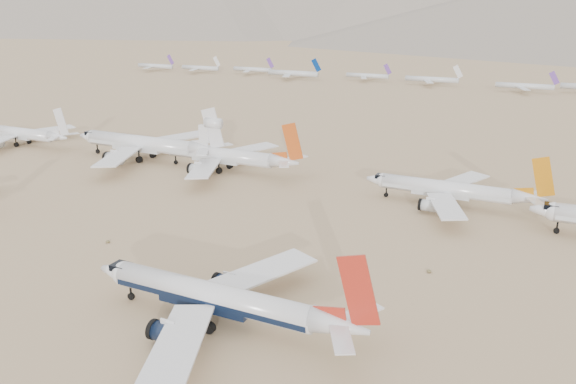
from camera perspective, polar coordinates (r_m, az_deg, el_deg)
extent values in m
plane|color=#9A7C5A|center=(105.19, -10.89, -10.74)|extent=(7000.00, 7000.00, 0.00)
cylinder|color=silver|center=(95.38, -7.82, -10.33)|extent=(36.96, 4.37, 4.37)
cube|color=black|center=(95.64, -7.80, -10.62)|extent=(36.22, 4.43, 0.98)
sphere|color=silver|center=(105.82, -16.29, -7.93)|extent=(4.37, 4.37, 4.37)
cube|color=black|center=(105.72, -16.62, -7.27)|extent=(3.06, 2.84, 1.09)
cone|color=silver|center=(86.11, 5.34, -13.35)|extent=(9.24, 4.37, 4.37)
cube|color=silver|center=(85.30, -11.07, -14.84)|extent=(14.27, 22.49, 0.68)
cube|color=silver|center=(81.91, 5.49, -14.71)|extent=(5.87, 7.67, 0.26)
cylinder|color=black|center=(91.52, -12.06, -13.89)|extent=(5.13, 3.15, 3.15)
cube|color=silver|center=(104.24, -2.53, -8.05)|extent=(14.27, 22.49, 0.68)
cube|color=silver|center=(88.80, 7.45, -11.97)|extent=(5.87, 7.67, 0.26)
cylinder|color=black|center=(104.36, -5.94, -9.31)|extent=(5.13, 3.15, 3.15)
cube|color=#B22719|center=(82.24, 7.17, -9.93)|extent=(7.00, 0.35, 11.54)
cylinder|color=black|center=(107.09, -15.64, -10.17)|extent=(1.31, 0.55, 1.31)
cylinder|color=black|center=(94.48, -7.95, -13.51)|extent=(1.83, 1.09, 1.83)
cylinder|color=black|center=(98.86, -5.96, -11.89)|extent=(1.83, 1.09, 1.83)
sphere|color=silver|center=(144.54, 25.41, -1.81)|extent=(4.58, 4.58, 4.58)
cube|color=black|center=(144.14, 25.20, -1.30)|extent=(3.21, 2.98, 1.14)
cylinder|color=black|center=(146.05, 25.61, -3.56)|extent=(1.37, 0.57, 1.37)
cylinder|color=silver|center=(154.91, 15.66, 0.36)|extent=(33.84, 4.11, 4.11)
cube|color=silver|center=(155.06, 15.64, 0.18)|extent=(33.16, 4.17, 0.93)
sphere|color=silver|center=(158.43, 9.66, 1.18)|extent=(4.11, 4.11, 4.11)
cube|color=black|center=(158.27, 9.47, 1.60)|extent=(2.88, 2.67, 1.03)
cone|color=silver|center=(152.96, 23.36, -0.59)|extent=(8.46, 4.11, 4.11)
cube|color=silver|center=(143.53, 15.76, -1.36)|extent=(13.07, 20.60, 0.64)
cube|color=silver|center=(149.05, 23.92, -0.92)|extent=(5.37, 7.02, 0.25)
cylinder|color=silver|center=(148.18, 14.26, -1.38)|extent=(4.70, 2.96, 2.96)
cube|color=silver|center=(166.05, 17.29, 1.13)|extent=(13.07, 20.60, 0.64)
cube|color=silver|center=(156.52, 24.06, -0.07)|extent=(5.37, 7.02, 0.25)
cylinder|color=silver|center=(163.86, 15.49, 0.39)|extent=(4.70, 2.96, 2.96)
cube|color=orange|center=(151.30, 24.51, 1.40)|extent=(6.41, 0.33, 10.57)
cylinder|color=black|center=(159.40, 9.94, -0.28)|extent=(1.23, 0.51, 1.23)
cylinder|color=black|center=(153.18, 15.85, -1.38)|extent=(1.73, 1.03, 1.73)
cylinder|color=black|center=(158.58, 16.24, -0.75)|extent=(1.73, 1.03, 1.73)
cylinder|color=silver|center=(182.92, -6.94, 3.78)|extent=(37.79, 4.62, 4.62)
cube|color=silver|center=(183.06, -6.93, 3.61)|extent=(37.04, 4.69, 1.04)
sphere|color=silver|center=(193.54, -11.68, 4.33)|extent=(4.62, 4.62, 4.62)
cube|color=black|center=(193.67, -11.87, 4.72)|extent=(3.23, 3.00, 1.15)
cone|color=silver|center=(171.67, -0.34, 3.08)|extent=(9.45, 4.62, 4.62)
cube|color=silver|center=(170.84, -8.50, 2.40)|extent=(14.60, 23.00, 0.71)
cube|color=silver|center=(166.95, -0.44, 2.85)|extent=(6.00, 7.84, 0.28)
cylinder|color=silver|center=(177.30, -9.10, 2.25)|extent=(5.25, 3.33, 3.33)
cube|color=silver|center=(192.68, -4.07, 4.36)|extent=(14.60, 23.00, 0.71)
cube|color=silver|center=(174.56, 0.83, 3.53)|extent=(6.00, 7.84, 0.28)
cylinder|color=silver|center=(192.38, -5.94, 3.64)|extent=(5.25, 3.33, 3.33)
cube|color=#C14B16|center=(168.97, 0.46, 5.13)|extent=(7.16, 0.37, 11.80)
cylinder|color=black|center=(193.98, -11.32, 2.98)|extent=(1.39, 0.58, 1.39)
cylinder|color=black|center=(180.59, -7.02, 2.16)|extent=(1.94, 1.15, 1.94)
cylinder|color=black|center=(185.85, -5.95, 2.66)|extent=(1.94, 1.15, 1.94)
cylinder|color=silver|center=(201.43, -14.72, 4.84)|extent=(43.44, 5.20, 5.20)
cube|color=silver|center=(201.57, -14.70, 4.66)|extent=(42.57, 5.28, 1.17)
sphere|color=silver|center=(215.93, -19.15, 5.30)|extent=(5.20, 5.20, 5.20)
cube|color=black|center=(216.19, -19.34, 5.68)|extent=(3.64, 3.38, 1.30)
cone|color=silver|center=(185.37, -8.34, 4.25)|extent=(10.86, 5.20, 5.20)
cube|color=silver|center=(188.40, -16.88, 3.47)|extent=(16.78, 26.44, 0.81)
cube|color=silver|center=(180.05, -8.67, 4.04)|extent=(6.90, 9.02, 0.31)
cylinder|color=silver|center=(196.03, -17.18, 3.29)|extent=(6.03, 3.75, 3.75)
cube|color=silver|center=(211.14, -11.34, 5.42)|extent=(16.78, 26.44, 0.81)
cube|color=silver|center=(188.13, -6.96, 4.72)|extent=(6.90, 9.02, 0.31)
cylinder|color=silver|center=(211.66, -13.29, 4.67)|extent=(6.03, 3.75, 3.75)
cube|color=silver|center=(182.09, -7.65, 6.45)|extent=(8.23, 0.42, 13.57)
cylinder|color=silver|center=(181.60, -7.59, 6.96)|extent=(5.43, 3.37, 3.37)
cylinder|color=black|center=(216.16, -18.77, 3.93)|extent=(1.56, 0.65, 1.56)
cylinder|color=black|center=(198.74, -14.88, 3.20)|extent=(2.18, 1.30, 2.18)
cylinder|color=black|center=(204.12, -13.56, 3.69)|extent=(2.18, 1.30, 2.18)
cylinder|color=silver|center=(240.54, -25.68, 5.45)|extent=(33.86, 4.16, 4.16)
cube|color=silver|center=(240.64, -25.67, 5.33)|extent=(33.18, 4.22, 0.94)
cone|color=silver|center=(224.72, -22.30, 5.18)|extent=(8.46, 4.16, 4.16)
cube|color=silver|center=(220.87, -22.77, 5.06)|extent=(5.37, 7.03, 0.25)
cube|color=silver|center=(246.16, -23.14, 5.86)|extent=(13.08, 20.60, 0.64)
cube|color=silver|center=(225.98, -21.31, 5.50)|extent=(5.37, 7.03, 0.25)
cylinder|color=silver|center=(247.65, -24.39, 5.32)|extent=(4.70, 2.99, 2.99)
cube|color=silver|center=(221.88, -22.07, 6.62)|extent=(6.42, 0.33, 10.57)
cylinder|color=black|center=(238.47, -25.88, 4.36)|extent=(1.75, 1.04, 1.75)
cylinder|color=black|center=(242.01, -24.82, 4.68)|extent=(1.75, 1.04, 1.75)
cylinder|color=silver|center=(499.82, -13.34, 12.36)|extent=(34.71, 3.43, 3.43)
cube|color=#653C9B|center=(489.27, -11.85, 13.02)|extent=(6.91, 0.34, 8.71)
cube|color=silver|center=(492.93, -14.00, 12.17)|extent=(9.14, 15.98, 0.34)
cube|color=silver|center=(506.86, -12.69, 12.42)|extent=(9.14, 15.98, 0.34)
cylinder|color=silver|center=(476.70, -8.91, 12.36)|extent=(34.46, 3.41, 3.41)
cube|color=silver|center=(467.21, -7.26, 13.03)|extent=(6.86, 0.34, 8.64)
cube|color=silver|center=(469.47, -9.54, 12.18)|extent=(9.08, 15.86, 0.34)
cube|color=silver|center=(484.09, -8.30, 12.41)|extent=(9.08, 15.86, 0.34)
cylinder|color=silver|center=(460.04, -3.63, 12.33)|extent=(33.95, 3.36, 3.36)
cube|color=#653C9B|center=(451.92, -1.83, 12.97)|extent=(6.76, 0.34, 8.52)
cube|color=silver|center=(452.49, -4.18, 12.16)|extent=(8.95, 15.63, 0.34)
cube|color=silver|center=(467.73, -3.09, 12.37)|extent=(8.95, 15.63, 0.34)
cylinder|color=silver|center=(428.21, 0.51, 11.97)|extent=(39.95, 3.95, 3.95)
cube|color=navy|center=(419.89, 2.89, 12.75)|extent=(7.96, 0.39, 10.02)
cube|color=silver|center=(419.00, -0.11, 11.76)|extent=(10.53, 18.39, 0.39)
cube|color=silver|center=(437.59, 1.10, 12.03)|extent=(10.53, 18.39, 0.39)
cylinder|color=silver|center=(420.31, 8.06, 11.63)|extent=(31.63, 3.13, 3.13)
cube|color=#653C9B|center=(415.47, 10.08, 12.19)|extent=(6.30, 0.31, 7.93)
cube|color=silver|center=(412.63, 7.69, 11.46)|extent=(8.33, 14.56, 0.31)
cube|color=silver|center=(428.12, 8.40, 11.67)|extent=(8.33, 14.56, 0.31)
cylinder|color=silver|center=(403.89, 14.38, 11.03)|extent=(36.19, 3.58, 3.58)
cube|color=silver|center=(400.20, 16.88, 11.63)|extent=(7.21, 0.36, 9.08)
cube|color=silver|center=(394.85, 14.09, 10.82)|extent=(9.53, 16.66, 0.36)
cube|color=silver|center=(413.07, 14.65, 11.08)|extent=(9.53, 16.66, 0.36)
cylinder|color=silver|center=(387.55, 22.90, 9.89)|extent=(34.51, 3.41, 3.41)
cube|color=#653C9B|center=(386.38, 25.43, 10.42)|extent=(6.87, 0.34, 8.66)
cube|color=silver|center=(378.75, 22.80, 9.67)|extent=(9.09, 15.89, 0.34)
cube|color=silver|center=(396.46, 22.98, 9.96)|extent=(9.09, 15.89, 0.34)
cone|color=slate|center=(1395.89, -7.41, 17.87)|extent=(855.00, 855.00, 95.00)
ellipsoid|color=brown|center=(133.13, -17.83, -4.82)|extent=(0.98, 0.98, 0.54)
ellipsoid|color=brown|center=(95.37, 1.94, -13.47)|extent=(0.84, 0.84, 0.46)
ellipsoid|color=brown|center=(116.67, 14.13, -7.79)|extent=(0.98, 0.98, 0.54)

